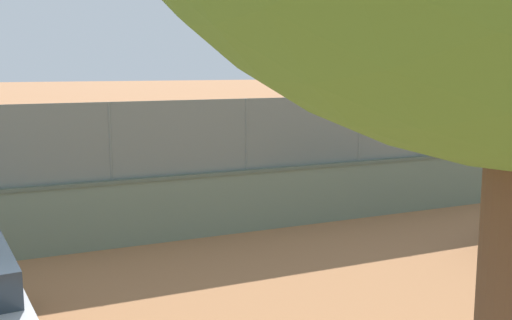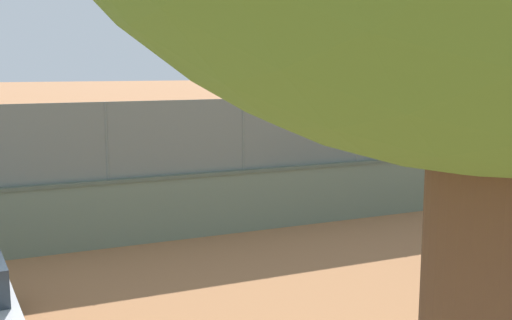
{
  "view_description": "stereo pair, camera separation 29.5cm",
  "coord_description": "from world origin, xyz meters",
  "px_view_note": "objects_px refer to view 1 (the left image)",
  "views": [
    {
      "loc": [
        5.62,
        27.0,
        4.09
      ],
      "look_at": [
        -1.87,
        9.07,
        1.03
      ],
      "focal_mm": 42.6,
      "sensor_mm": 36.0,
      "label": 1
    },
    {
      "loc": [
        5.35,
        27.11,
        4.09
      ],
      "look_at": [
        -1.87,
        9.07,
        1.03
      ],
      "focal_mm": 42.6,
      "sensor_mm": 36.0,
      "label": 2
    }
  ],
  "objects_px": {
    "player_at_service_line": "(240,162)",
    "player_crossing_court": "(340,154)",
    "courtside_bench": "(357,185)",
    "sports_ball": "(232,194)",
    "spare_ball_by_wall": "(403,202)",
    "player_foreground_swinging": "(238,139)"
  },
  "relations": [
    {
      "from": "player_crossing_court",
      "to": "courtside_bench",
      "type": "bearing_deg",
      "value": 70.31
    },
    {
      "from": "courtside_bench",
      "to": "sports_ball",
      "type": "bearing_deg",
      "value": -30.47
    },
    {
      "from": "player_crossing_court",
      "to": "courtside_bench",
      "type": "relative_size",
      "value": 1.02
    },
    {
      "from": "player_at_service_line",
      "to": "player_crossing_court",
      "type": "xyz_separation_m",
      "value": [
        -3.69,
        0.18,
        0.06
      ]
    },
    {
      "from": "player_foreground_swinging",
      "to": "sports_ball",
      "type": "bearing_deg",
      "value": 67.4
    },
    {
      "from": "player_at_service_line",
      "to": "sports_ball",
      "type": "height_order",
      "value": "player_at_service_line"
    },
    {
      "from": "spare_ball_by_wall",
      "to": "courtside_bench",
      "type": "bearing_deg",
      "value": -52.93
    },
    {
      "from": "sports_ball",
      "to": "courtside_bench",
      "type": "height_order",
      "value": "courtside_bench"
    },
    {
      "from": "player_at_service_line",
      "to": "spare_ball_by_wall",
      "type": "relative_size",
      "value": 8.06
    },
    {
      "from": "player_at_service_line",
      "to": "sports_ball",
      "type": "distance_m",
      "value": 1.44
    },
    {
      "from": "sports_ball",
      "to": "spare_ball_by_wall",
      "type": "relative_size",
      "value": 0.84
    },
    {
      "from": "courtside_bench",
      "to": "player_crossing_court",
      "type": "bearing_deg",
      "value": -109.69
    },
    {
      "from": "sports_ball",
      "to": "courtside_bench",
      "type": "distance_m",
      "value": 3.92
    },
    {
      "from": "player_crossing_court",
      "to": "spare_ball_by_wall",
      "type": "distance_m",
      "value": 4.0
    },
    {
      "from": "player_crossing_court",
      "to": "courtside_bench",
      "type": "height_order",
      "value": "player_crossing_court"
    },
    {
      "from": "player_at_service_line",
      "to": "courtside_bench",
      "type": "height_order",
      "value": "player_at_service_line"
    },
    {
      "from": "courtside_bench",
      "to": "player_at_service_line",
      "type": "bearing_deg",
      "value": -47.51
    },
    {
      "from": "player_crossing_court",
      "to": "courtside_bench",
      "type": "xyz_separation_m",
      "value": [
        0.99,
        2.76,
        -0.51
      ]
    },
    {
      "from": "sports_ball",
      "to": "courtside_bench",
      "type": "bearing_deg",
      "value": 149.53
    },
    {
      "from": "player_crossing_court",
      "to": "sports_ball",
      "type": "height_order",
      "value": "player_crossing_court"
    },
    {
      "from": "player_crossing_court",
      "to": "spare_ball_by_wall",
      "type": "xyz_separation_m",
      "value": [
        0.13,
        3.91,
        -0.88
      ]
    },
    {
      "from": "sports_ball",
      "to": "spare_ball_by_wall",
      "type": "distance_m",
      "value": 5.25
    }
  ]
}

